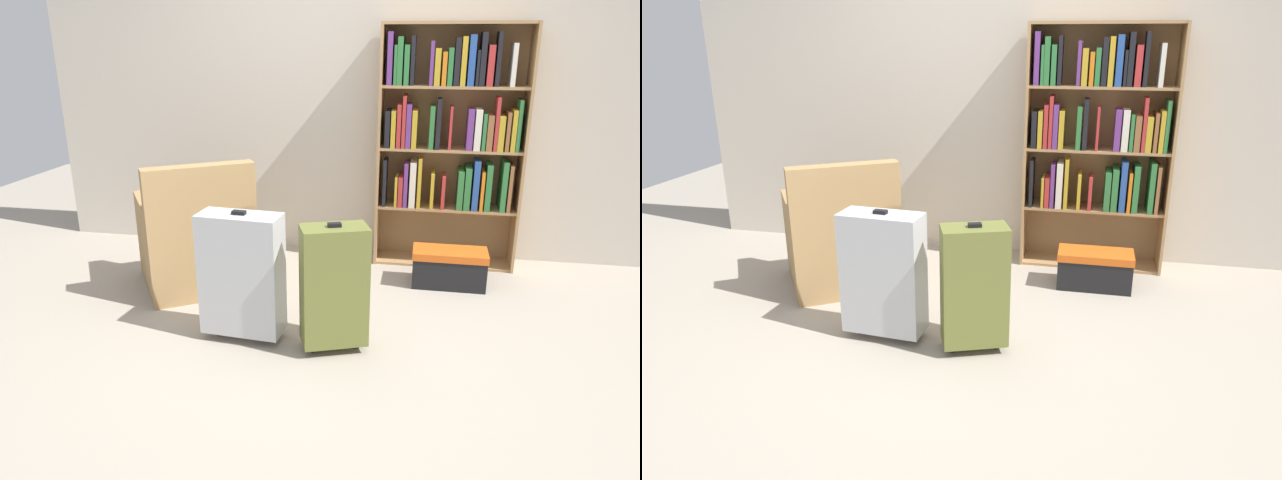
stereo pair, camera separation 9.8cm
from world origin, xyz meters
The scene contains 8 objects.
ground_plane centered at (0.00, 0.00, 0.00)m, with size 8.68×8.68×0.00m, color #9E9384.
back_wall centered at (0.00, 1.73, 1.30)m, with size 4.96×0.10×2.60m, color beige.
bookshelf centered at (0.71, 1.52, 0.97)m, with size 1.03×0.29×1.75m.
armchair centered at (-0.98, 0.76, 0.32)m, with size 0.97×0.97×0.90m.
mug centered at (-0.48, 0.71, 0.05)m, with size 0.12×0.08×0.10m.
storage_box centered at (0.74, 1.07, 0.14)m, with size 0.51×0.25×0.26m.
suitcase_olive centered at (0.10, 0.05, 0.38)m, with size 0.40×0.30×0.74m.
suitcase_silver centered at (-0.43, 0.09, 0.40)m, with size 0.47×0.24×0.76m.
Camera 1 is at (0.54, -2.74, 1.63)m, focal length 32.26 mm.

